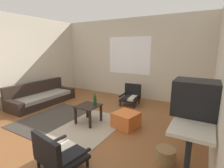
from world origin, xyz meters
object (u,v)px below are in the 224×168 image
Objects in this scene: armchair_by_window at (131,96)px; clay_vase at (200,92)px; ottoman_orange at (126,120)px; coffee_table at (88,109)px; crt_television at (197,98)px; armchair_striped_foreground at (57,154)px; couch at (42,97)px; console_shelf at (196,115)px; glass_bottle at (95,100)px; wicker_basket at (165,155)px.

clay_vase is (1.91, -1.57, 0.74)m from armchair_by_window.
armchair_by_window is at bearing 109.87° from ottoman_orange.
armchair_by_window is (0.30, 1.74, -0.06)m from coffee_table.
armchair_striped_foreground is at bearing -151.74° from crt_television.
ottoman_orange is at bearing 16.93° from coffee_table.
couch is 3.21× the size of armchair_by_window.
console_shelf is (1.38, -0.61, 0.63)m from ottoman_orange.
console_shelf is at bearing -90.00° from clay_vase.
ottoman_orange is at bearing 176.57° from clay_vase.
armchair_by_window is at bearing 140.64° from clay_vase.
coffee_table is (2.14, -0.37, 0.13)m from couch.
armchair_by_window is 1.13× the size of crt_television.
glass_bottle is 0.92× the size of wicker_basket.
wicker_basket is at bearing -55.11° from armchair_by_window.
console_shelf is 3.22× the size of crt_television.
glass_bottle is at bearing -178.05° from clay_vase.
coffee_table reaches higher than ottoman_orange.
couch is at bearing 170.50° from console_shelf.
armchair_striped_foreground is 1.66m from glass_bottle.
console_shelf is (2.22, -0.36, 0.46)m from coffee_table.
couch reaches higher than wicker_basket.
glass_bottle is (0.12, 0.10, 0.21)m from coffee_table.
coffee_table is 2.42m from crt_television.
coffee_table is at bearing -139.04° from glass_bottle.
clay_vase is at bearing 4.48° from coffee_table.
console_shelf is at bearing 34.15° from armchair_striped_foreground.
clay_vase is 1.18m from wicker_basket.
couch is 2.80m from armchair_by_window.
coffee_table reaches higher than wicker_basket.
clay_vase is (2.22, 0.17, 0.68)m from coffee_table.
clay_vase is (1.63, 1.64, 0.75)m from armchair_striped_foreground.
clay_vase is 2.15m from glass_bottle.
glass_bottle reaches higher than ottoman_orange.
wicker_basket is (1.03, -0.77, -0.05)m from ottoman_orange.
couch is at bearing 167.56° from crt_television.
armchair_by_window is at bearing 95.03° from armchair_striped_foreground.
ottoman_orange is (0.84, 0.26, -0.17)m from coffee_table.
armchair_by_window is 0.89× the size of armchair_striped_foreground.
couch is 7.44× the size of glass_bottle.
clay_vase is at bearing -2.62° from couch.
crt_television reaches higher than armchair_striped_foreground.
armchair_striped_foreground is 0.39× the size of console_shelf.
armchair_striped_foreground is 1.61m from wicker_basket.
crt_television is (1.63, 0.88, 0.84)m from armchair_striped_foreground.
ottoman_orange is (0.54, -1.49, -0.10)m from armchair_by_window.
ottoman_orange is 0.88× the size of crt_television.
armchair_by_window is at bearing 124.89° from wicker_basket.
armchair_striped_foreground is 2.03m from crt_television.
armchair_by_window is 0.35× the size of console_shelf.
wicker_basket is (1.57, -2.25, -0.16)m from armchair_by_window.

